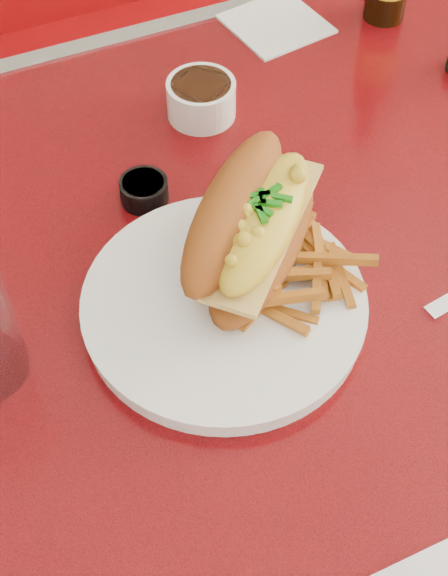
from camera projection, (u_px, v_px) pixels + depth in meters
name	position (u px, v px, depth m)	size (l,w,h in m)	color
ground	(297.00, 482.00, 1.53)	(8.00, 8.00, 0.00)	beige
diner_table	(330.00, 284.00, 1.05)	(1.23, 0.83, 0.77)	red
booth_bench_far	(135.00, 111.00, 1.75)	(1.20, 0.51, 0.90)	#960A0D
dinner_plate	(224.00, 305.00, 0.81)	(0.29, 0.29, 0.02)	white
mac_hoagie	(253.00, 224.00, 0.81)	(0.25, 0.25, 0.11)	#974B18
fries_pile	(285.00, 262.00, 0.81)	(0.12, 0.11, 0.04)	orange
fork	(276.00, 267.00, 0.83)	(0.05, 0.15, 0.00)	silver
gravy_ramekin	(201.00, 98.00, 0.99)	(0.10, 0.10, 0.05)	white
sauce_cup_left	(144.00, 190.00, 0.91)	(0.07, 0.07, 0.03)	black
paper_napkin	(276.00, 24.00, 1.13)	(0.12, 0.12, 0.00)	white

